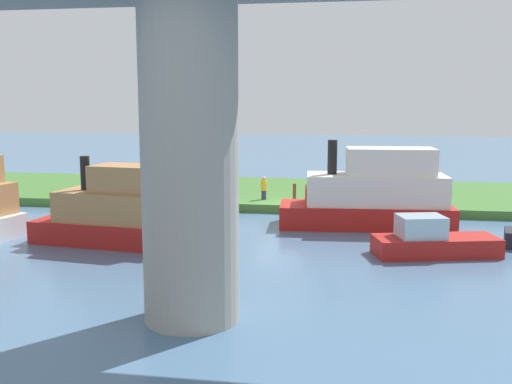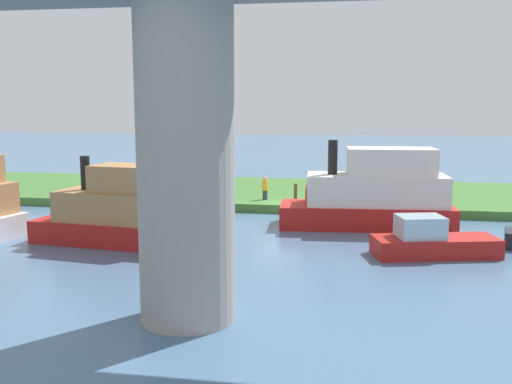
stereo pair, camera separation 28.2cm
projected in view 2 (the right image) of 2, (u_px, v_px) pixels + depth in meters
The scene contains 8 objects.
ground_plane at pixel (278, 214), 33.91m from camera, with size 160.00×160.00×0.00m, color #4C7093.
grassy_bank at pixel (290, 193), 39.71m from camera, with size 80.00×12.00×0.50m, color #427533.
bridge_pylon at pixel (186, 163), 16.89m from camera, with size 2.77×2.77×9.24m, color #9E998E.
person_on_bank at pixel (265, 188), 35.69m from camera, with size 0.40×0.40×1.39m.
mooring_post at pixel (295, 193), 34.91m from camera, with size 0.20×0.20×1.07m, color brown.
skiff_small at pixel (373, 195), 30.12m from camera, with size 8.83×3.49×4.42m.
motorboat_white at pixel (432, 242), 24.62m from camera, with size 5.37×3.00×1.69m.
motorboat_red at pixel (122, 212), 26.62m from camera, with size 7.92×3.52×3.91m.
Camera 2 is at (-4.47, 33.05, 6.36)m, focal length 41.87 mm.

